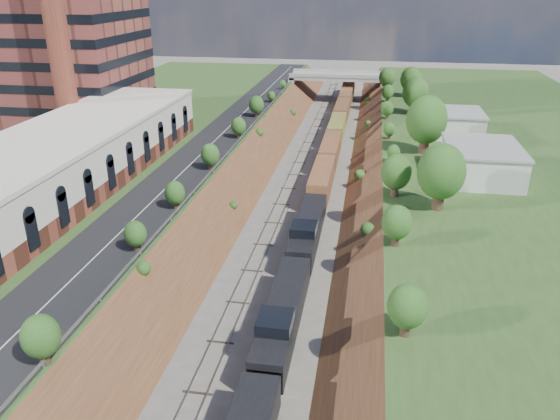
% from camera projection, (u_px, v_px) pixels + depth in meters
% --- Properties ---
extents(platform_left, '(44.00, 180.00, 5.00)m').
position_uv_depth(platform_left, '(106.00, 156.00, 88.39)').
color(platform_left, '#325020').
rests_on(platform_left, ground).
extents(platform_right, '(44.00, 180.00, 5.00)m').
position_uv_depth(platform_right, '(537.00, 179.00, 78.20)').
color(platform_right, '#325020').
rests_on(platform_right, ground).
extents(embankment_left, '(10.00, 180.00, 10.00)m').
position_uv_depth(embankment_left, '(239.00, 178.00, 85.96)').
color(embankment_left, brown).
rests_on(embankment_left, ground).
extents(embankment_right, '(10.00, 180.00, 10.00)m').
position_uv_depth(embankment_right, '(380.00, 187.00, 82.57)').
color(embankment_right, brown).
rests_on(embankment_right, ground).
extents(rail_left_track, '(1.58, 180.00, 0.18)m').
position_uv_depth(rail_left_track, '(291.00, 181.00, 84.63)').
color(rail_left_track, gray).
rests_on(rail_left_track, ground).
extents(rail_right_track, '(1.58, 180.00, 0.18)m').
position_uv_depth(rail_right_track, '(325.00, 183.00, 83.83)').
color(rail_right_track, gray).
rests_on(rail_right_track, ground).
extents(road, '(8.00, 180.00, 0.10)m').
position_uv_depth(road, '(210.00, 146.00, 84.69)').
color(road, black).
rests_on(road, platform_left).
extents(guardrail, '(0.10, 171.00, 0.70)m').
position_uv_depth(guardrail, '(235.00, 145.00, 83.69)').
color(guardrail, '#99999E').
rests_on(guardrail, platform_left).
extents(commercial_building, '(14.30, 62.30, 7.00)m').
position_uv_depth(commercial_building, '(55.00, 164.00, 65.30)').
color(commercial_building, brown).
rests_on(commercial_building, platform_left).
extents(smokestack, '(3.20, 3.20, 40.00)m').
position_uv_depth(smokestack, '(53.00, 10.00, 76.46)').
color(smokestack, brown).
rests_on(smokestack, platform_left).
extents(overpass, '(24.50, 8.30, 7.40)m').
position_uv_depth(overpass, '(338.00, 82.00, 138.65)').
color(overpass, gray).
rests_on(overpass, ground).
extents(white_building_near, '(9.00, 12.00, 4.00)m').
position_uv_depth(white_building_near, '(482.00, 163.00, 70.65)').
color(white_building_near, silver).
rests_on(white_building_near, platform_right).
extents(white_building_far, '(8.00, 10.00, 3.60)m').
position_uv_depth(white_building_far, '(456.00, 124.00, 90.78)').
color(white_building_far, silver).
rests_on(white_building_far, platform_right).
extents(tree_right_large, '(5.25, 5.25, 7.61)m').
position_uv_depth(tree_right_large, '(441.00, 172.00, 59.83)').
color(tree_right_large, '#473323').
rests_on(tree_right_large, platform_right).
extents(tree_left_crest, '(2.45, 2.45, 3.55)m').
position_uv_depth(tree_left_crest, '(118.00, 254.00, 47.02)').
color(tree_left_crest, '#473323').
rests_on(tree_left_crest, platform_left).
extents(freight_train, '(2.78, 142.26, 4.55)m').
position_uv_depth(freight_train, '(330.00, 152.00, 90.61)').
color(freight_train, black).
rests_on(freight_train, ground).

